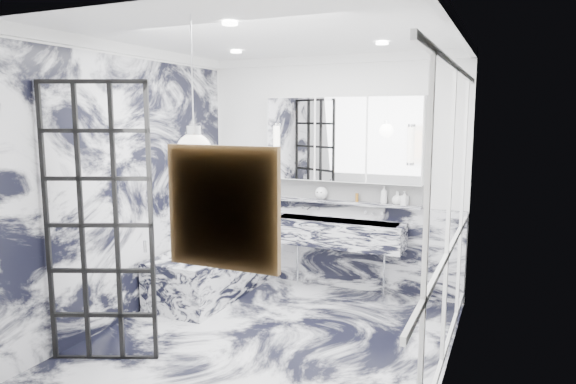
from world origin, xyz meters
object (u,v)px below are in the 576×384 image
at_px(bathtub, 211,272).
at_px(mirror_cabinet, 342,139).
at_px(trough_sink, 336,233).
at_px(crittall_door, 99,225).

bearing_deg(bathtub, mirror_cabinet, 32.06).
xyz_separation_m(trough_sink, mirror_cabinet, (-0.00, 0.17, 1.09)).
bearing_deg(crittall_door, mirror_cabinet, 40.43).
xyz_separation_m(mirror_cabinet, bathtub, (-1.32, -0.83, -1.54)).
bearing_deg(trough_sink, crittall_door, -117.87).
bearing_deg(bathtub, crittall_door, -88.73).
bearing_deg(trough_sink, bathtub, -153.52).
relative_size(trough_sink, mirror_cabinet, 0.84).
bearing_deg(bathtub, trough_sink, 26.48).
relative_size(crittall_door, trough_sink, 1.48).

